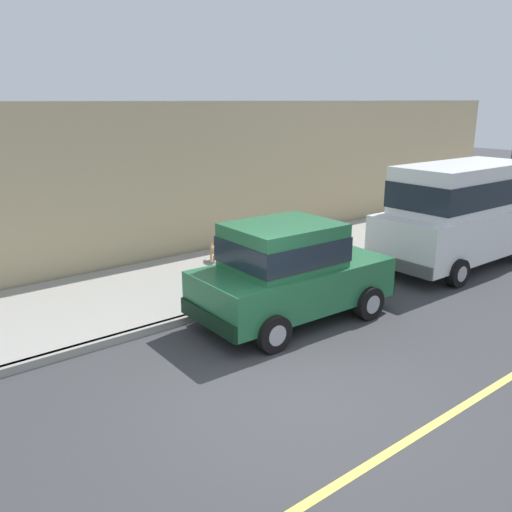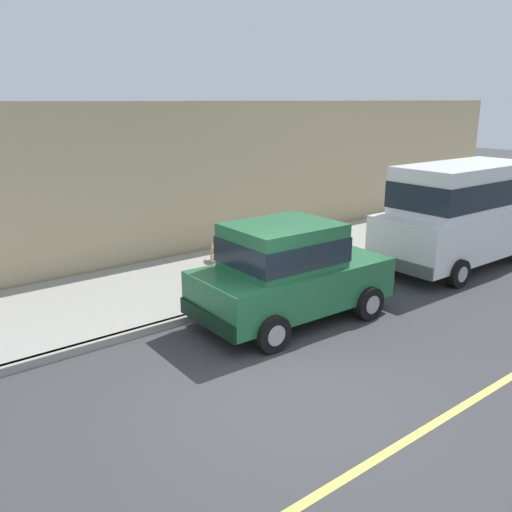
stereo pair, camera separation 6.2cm
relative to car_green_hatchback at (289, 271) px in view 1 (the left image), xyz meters
name	(u,v)px [view 1 (the left image)]	position (x,y,z in m)	size (l,w,h in m)	color
ground_plane	(292,398)	(2.10, -1.81, -0.98)	(80.00, 80.00, 0.00)	#38383A
curb	(175,322)	(-1.10, -1.81, -0.91)	(0.16, 64.00, 0.14)	gray
sidewalk	(130,296)	(-2.90, -1.81, -0.91)	(3.60, 64.00, 0.14)	#99968E
lane_centre_line	(385,455)	(3.70, -1.81, -0.97)	(0.12, 57.60, 0.01)	#E0D64C
car_green_hatchback	(289,271)	(0.00, 0.00, 0.00)	(2.04, 3.85, 1.88)	#23663D
car_white_van	(462,210)	(-0.01, 5.68, 0.42)	(2.17, 4.92, 2.52)	white
dog_tan	(215,250)	(-3.61, 0.83, -0.55)	(0.73, 0.35, 0.49)	tan
fire_hydrant	(382,241)	(-1.55, 4.64, -0.50)	(0.34, 0.24, 0.72)	red
building_facade	(283,170)	(-5.00, 4.25, 1.01)	(0.50, 20.00, 3.96)	tan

